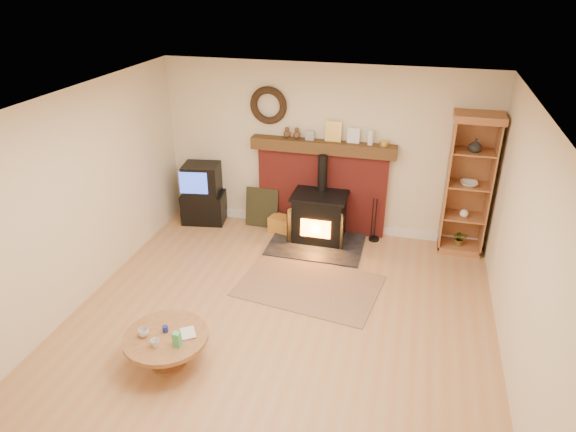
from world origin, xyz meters
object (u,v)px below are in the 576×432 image
(tv_unit, at_px, (203,195))
(wood_stove, at_px, (319,219))
(curio_cabinet, at_px, (468,185))
(coffee_table, at_px, (166,341))

(tv_unit, bearing_deg, wood_stove, -5.59)
(tv_unit, bearing_deg, curio_cabinet, 1.25)
(curio_cabinet, xyz_separation_m, coffee_table, (-3.08, -3.38, -0.73))
(tv_unit, bearing_deg, coffee_table, -73.50)
(tv_unit, distance_m, curio_cabinet, 4.09)
(tv_unit, distance_m, coffee_table, 3.43)
(tv_unit, height_order, curio_cabinet, curio_cabinet)
(curio_cabinet, bearing_deg, coffee_table, -132.32)
(wood_stove, distance_m, tv_unit, 1.98)
(wood_stove, distance_m, curio_cabinet, 2.20)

